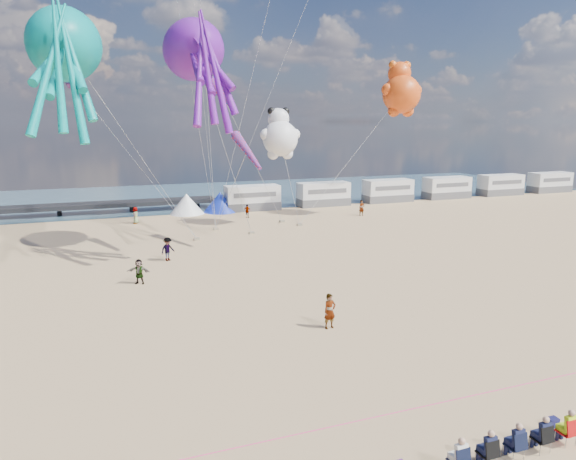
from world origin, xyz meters
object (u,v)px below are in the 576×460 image
(motorhome_1, at_px, (323,194))
(beachgoer_0, at_px, (136,215))
(tent_blue, at_px, (220,202))
(kite_octopus_teal, at_px, (64,45))
(spectator_row, at_px, (515,440))
(beachgoer_3, at_px, (247,211))
(cooler_navy, at_px, (553,422))
(motorhome_4, at_px, (500,185))
(tent_white, at_px, (187,204))
(beachgoer_4, at_px, (139,272))
(sandbag_b, at_px, (251,233))
(windsock_mid, at_px, (222,94))
(sandbag_e, at_px, (216,229))
(windsock_right, at_px, (247,151))
(motorhome_3, at_px, (447,188))
(sandbag_d, at_px, (282,221))
(standing_person, at_px, (330,311))
(sandbag_c, at_px, (300,225))
(kite_octopus_purple, at_px, (193,50))
(kite_panda, at_px, (280,138))
(kite_teddy_orange, at_px, (401,94))
(windsock_left, at_px, (66,75))
(beachgoer_2, at_px, (168,249))
(motorhome_2, at_px, (388,191))
(motorhome_5, at_px, (550,182))
(beachgoer_5, at_px, (362,208))
(motorhome_0, at_px, (252,198))

(motorhome_1, relative_size, beachgoer_0, 3.70)
(tent_blue, distance_m, kite_octopus_teal, 28.35)
(spectator_row, relative_size, beachgoer_3, 4.01)
(cooler_navy, bearing_deg, motorhome_4, 49.44)
(tent_white, relative_size, beachgoer_4, 2.38)
(spectator_row, distance_m, beachgoer_3, 43.85)
(motorhome_1, height_order, tent_white, motorhome_1)
(sandbag_b, relative_size, windsock_mid, 0.10)
(sandbag_e, relative_size, windsock_right, 0.09)
(motorhome_3, xyz_separation_m, sandbag_d, (-27.72, -8.68, -1.39))
(spectator_row, height_order, standing_person, standing_person)
(beachgoer_4, bearing_deg, sandbag_c, 65.02)
(tent_white, distance_m, kite_octopus_purple, 22.74)
(spectator_row, relative_size, kite_panda, 0.99)
(kite_octopus_teal, distance_m, kite_teddy_orange, 34.36)
(cooler_navy, distance_m, windsock_left, 41.41)
(beachgoer_3, relative_size, kite_octopus_teal, 0.13)
(beachgoer_2, xyz_separation_m, kite_octopus_purple, (3.15, 3.34, 15.27))
(motorhome_2, relative_size, motorhome_3, 1.00)
(standing_person, height_order, sandbag_b, standing_person)
(tent_blue, distance_m, kite_panda, 13.50)
(tent_white, relative_size, kite_octopus_teal, 0.35)
(motorhome_5, bearing_deg, kite_panda, -167.79)
(tent_white, height_order, cooler_navy, tent_white)
(beachgoer_0, xyz_separation_m, sandbag_b, (10.08, -9.24, -0.78))
(motorhome_2, distance_m, windsock_right, 30.81)
(motorhome_3, height_order, tent_blue, motorhome_3)
(beachgoer_5, bearing_deg, windsock_right, -147.61)
(beachgoer_0, height_order, windsock_right, windsock_right)
(tent_white, distance_m, windsock_right, 19.03)
(standing_person, bearing_deg, sandbag_d, 67.99)
(tent_white, bearing_deg, motorhome_0, 0.00)
(spectator_row, bearing_deg, beachgoer_0, 100.96)
(beachgoer_0, relative_size, sandbag_e, 3.57)
(beachgoer_0, distance_m, windsock_right, 17.58)
(kite_octopus_teal, bearing_deg, kite_teddy_orange, 14.32)
(motorhome_2, height_order, kite_teddy_orange, kite_teddy_orange)
(kite_teddy_orange, bearing_deg, cooler_navy, -114.87)
(beachgoer_0, bearing_deg, tent_white, 152.23)
(standing_person, relative_size, sandbag_b, 3.75)
(beachgoer_4, bearing_deg, cooler_navy, -35.52)
(motorhome_3, distance_m, sandbag_c, 28.90)
(beachgoer_5, xyz_separation_m, windsock_left, (-30.02, -4.33, 13.46))
(spectator_row, distance_m, windsock_mid, 31.77)
(motorhome_4, height_order, beachgoer_2, motorhome_4)
(beachgoer_4, bearing_deg, windsock_mid, 65.38)
(beachgoer_3, distance_m, kite_octopus_purple, 21.08)
(beachgoer_2, bearing_deg, sandbag_c, 2.09)
(motorhome_5, distance_m, kite_octopus_purple, 61.38)
(motorhome_5, xyz_separation_m, kite_teddy_orange, (-33.41, -10.08, 12.04))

